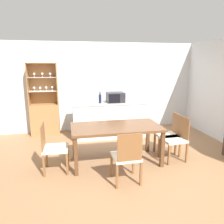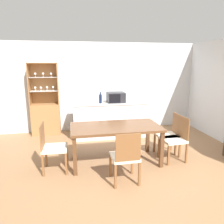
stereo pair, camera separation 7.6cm
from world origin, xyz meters
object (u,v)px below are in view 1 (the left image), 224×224
Objects in this scene: display_cabinet at (45,114)px; wine_bottle at (100,99)px; dining_chair_side_right_near at (175,138)px; dining_chair_side_left_near at (53,148)px; dining_table at (116,130)px; dining_chair_head_near at (127,157)px; microwave at (115,97)px; dining_chair_side_right_far at (170,134)px.

display_cabinet is 6.69× the size of wine_bottle.
dining_chair_side_right_near and dining_chair_side_left_near have the same top height.
dining_chair_head_near is at bearing -89.94° from dining_table.
microwave is (0.33, 2.37, 0.62)m from dining_chair_head_near.
dining_chair_side_left_near is (0.33, -2.26, -0.12)m from display_cabinet.
wine_bottle is (-0.09, 2.30, 0.61)m from dining_chair_head_near.
display_cabinet is at bearing 163.72° from microwave.
dining_chair_side_right_near is at bearing -62.39° from microwave.
dining_chair_side_right_far is (1.22, 0.92, 0.00)m from dining_chair_head_near.
dining_chair_side_right_near is at bearing 27.34° from dining_chair_head_near.
dining_chair_head_near is 1.39m from dining_chair_side_left_near.
display_cabinet is at bearing -169.54° from dining_chair_side_left_near.
wine_bottle is (1.13, 1.65, 0.61)m from dining_chair_side_left_near.
dining_chair_side_right_far is 1.00× the size of dining_chair_side_left_near.
dining_chair_head_near is 1.00× the size of dining_chair_side_right_far.
microwave is 1.55× the size of wine_bottle.
dining_chair_side_left_near is at bearing -132.23° from microwave.
display_cabinet is 2.29m from dining_chair_side_left_near.
dining_chair_side_right_far is at bearing 36.11° from dining_chair_head_near.
display_cabinet is 2.17× the size of dining_chair_side_right_near.
wine_bottle is (-1.31, 1.64, 0.61)m from dining_chair_side_right_near.
dining_chair_head_near and dining_chair_side_right_near have the same top height.
microwave is at bearing 139.91° from dining_chair_side_left_near.
dining_chair_head_near is 1.00× the size of dining_chair_side_left_near.
wine_bottle reaches higher than dining_chair_side_left_near.
dining_table is at bearing -101.79° from microwave.
display_cabinet is 2.17× the size of dining_chair_head_near.
wine_bottle reaches higher than dining_chair_head_near.
dining_table is 1.25m from dining_chair_side_right_near.
dining_chair_side_right_near is 3.09× the size of wine_bottle.
dining_chair_head_near is 2.47m from microwave.
dining_table is 1.66m from microwave.
dining_chair_side_right_far is at bearing 98.38° from dining_chair_side_left_near.
dining_chair_head_near is at bearing -97.90° from microwave.
display_cabinet is 1.66m from wine_bottle.
dining_chair_side_right_near is 2.19m from wine_bottle.
microwave is (1.88, -0.55, 0.50)m from display_cabinet.
display_cabinet is 2.02m from microwave.
dining_table is (1.55, -2.13, 0.10)m from display_cabinet.
dining_chair_side_right_near is 1.00× the size of dining_chair_side_left_near.
dining_chair_side_left_near is at bearing -173.80° from dining_table.
dining_table is at bearing 89.05° from dining_chair_head_near.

